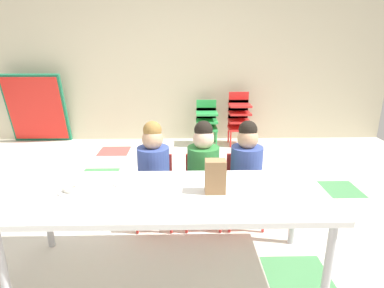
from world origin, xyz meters
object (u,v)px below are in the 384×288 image
Objects in this scene: kid_chair_red_stack at (239,115)px; paper_plate_near_edge at (72,191)px; paper_bag_brown at (215,176)px; seated_child_middle_seat at (203,165)px; craft_table at (169,199)px; seated_child_near_camera at (154,165)px; seated_child_far_right at (246,164)px; donut_powdered_on_plate at (71,188)px; paper_plate_center_table at (127,182)px; kid_chair_green_stack at (207,119)px; folded_activity_table at (36,109)px.

kid_chair_red_stack reaches higher than paper_plate_near_edge.
seated_child_middle_seat is at bearing 94.12° from paper_bag_brown.
paper_plate_near_edge is at bearing -147.44° from seated_child_middle_seat.
paper_bag_brown reaches higher than craft_table.
seated_child_near_camera reaches higher than craft_table.
donut_powdered_on_plate is (-1.24, -0.56, 0.06)m from seated_child_far_right.
donut_powdered_on_plate is at bearing 0.00° from paper_plate_near_edge.
kid_chair_red_stack reaches higher than donut_powdered_on_plate.
seated_child_far_right is at bearing 0.00° from seated_child_near_camera.
seated_child_far_right is (0.36, 0.00, 0.00)m from seated_child_middle_seat.
craft_table is 2.22× the size of seated_child_middle_seat.
craft_table is 0.63m from donut_powdered_on_plate.
seated_child_near_camera reaches higher than paper_plate_near_edge.
kid_chair_red_stack reaches higher than paper_plate_center_table.
kid_chair_red_stack is at bearing 82.18° from seated_child_far_right.
craft_table is 0.34m from paper_bag_brown.
seated_child_far_right reaches higher than craft_table.
folded_activity_table is (-2.63, 0.16, 0.14)m from kid_chair_green_stack.
paper_plate_center_table is (-0.14, -0.44, 0.04)m from seated_child_near_camera.
seated_child_far_right is 2.36m from kid_chair_red_stack.
seated_child_middle_seat is at bearing 38.53° from paper_plate_center_table.
seated_child_far_right is 1.35× the size of kid_chair_green_stack.
seated_child_middle_seat is 1.35× the size of kid_chair_green_stack.
paper_bag_brown is at bearing -102.20° from kid_chair_red_stack.
seated_child_middle_seat is at bearing 0.00° from seated_child_near_camera.
folded_activity_table is 3.44m from paper_plate_near_edge.
kid_chair_red_stack is 7.35× the size of donut_powdered_on_plate.
folded_activity_table reaches higher than seated_child_near_camera.
donut_powdered_on_plate is at bearing -118.29° from kid_chair_red_stack.
seated_child_far_right is 1.36m from paper_plate_near_edge.
craft_table is at bearing -107.59° from kid_chair_red_stack.
seated_child_far_right is at bearing -41.67° from folded_activity_table.
seated_child_middle_seat is 5.10× the size of paper_plate_center_table.
paper_plate_near_edge is (-0.63, 0.04, 0.05)m from craft_table.
craft_table is at bearing -135.37° from seated_child_far_right.
folded_activity_table is at bearing 117.08° from donut_powdered_on_plate.
paper_plate_near_edge is at bearing 177.95° from paper_bag_brown.
folded_activity_table is at bearing 122.87° from paper_plate_center_table.
folded_activity_table reaches higher than kid_chair_red_stack.
kid_chair_red_stack is (0.50, 0.00, 0.06)m from kid_chair_green_stack.
kid_chair_green_stack is 3.09× the size of paper_bag_brown.
paper_plate_center_table is at bearing -154.18° from seated_child_far_right.
kid_chair_red_stack is at bearing 72.41° from craft_table.
seated_child_far_right reaches higher than kid_chair_red_stack.
kid_chair_green_stack reaches higher than donut_powdered_on_plate.
seated_child_middle_seat is (0.25, 0.60, 0.01)m from craft_table.
kid_chair_green_stack is at bearing 85.56° from seated_child_middle_seat.
seated_child_middle_seat and seated_child_far_right have the same top height.
seated_child_near_camera is 0.41m from seated_child_middle_seat.
donut_powdered_on_plate is at bearing -110.17° from kid_chair_green_stack.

